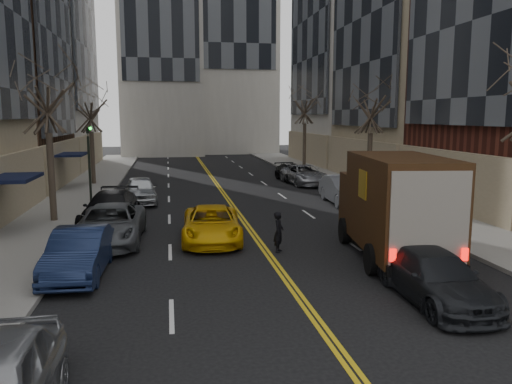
% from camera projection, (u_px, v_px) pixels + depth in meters
% --- Properties ---
extents(sidewalk_left, '(4.00, 66.00, 0.15)m').
position_uv_depth(sidewalk_left, '(76.00, 198.00, 30.06)').
color(sidewalk_left, slate).
rests_on(sidewalk_left, ground).
extents(sidewalk_right, '(4.00, 66.00, 0.15)m').
position_uv_depth(sidewalk_right, '(359.00, 190.00, 33.16)').
color(sidewalk_right, slate).
rests_on(sidewalk_right, ground).
extents(tree_lf_mid, '(3.20, 3.20, 8.91)m').
position_uv_depth(tree_lf_mid, '(45.00, 79.00, 22.29)').
color(tree_lf_mid, '#382D23').
rests_on(tree_lf_mid, sidewalk_left).
extents(tree_lf_far, '(3.20, 3.20, 8.12)m').
position_uv_depth(tree_lf_far, '(90.00, 101.00, 35.03)').
color(tree_lf_far, '#382D23').
rests_on(tree_lf_far, sidewalk_left).
extents(tree_rt_mid, '(3.20, 3.20, 8.32)m').
position_uv_depth(tree_rt_mid, '(372.00, 96.00, 30.26)').
color(tree_rt_mid, '#382D23').
rests_on(tree_rt_mid, sidewalk_right).
extents(tree_rt_far, '(3.20, 3.20, 9.11)m').
position_uv_depth(tree_rt_far, '(305.00, 96.00, 44.77)').
color(tree_rt_far, '#382D23').
rests_on(tree_rt_far, sidewalk_right).
extents(traffic_signal, '(0.29, 0.26, 4.70)m').
position_uv_depth(traffic_signal, '(89.00, 159.00, 25.05)').
color(traffic_signal, black).
rests_on(traffic_signal, sidewalk_left).
extents(ups_truck, '(3.39, 6.93, 3.65)m').
position_uv_depth(ups_truck, '(394.00, 207.00, 17.27)').
color(ups_truck, black).
rests_on(ups_truck, ground).
extents(observer_sedan, '(1.96, 4.64, 1.34)m').
position_uv_depth(observer_sedan, '(435.00, 277.00, 13.41)').
color(observer_sedan, black).
rests_on(observer_sedan, ground).
extents(taxi, '(2.60, 5.06, 1.37)m').
position_uv_depth(taxi, '(212.00, 224.00, 19.89)').
color(taxi, '#DDA509').
rests_on(taxi, ground).
extents(pedestrian, '(0.55, 0.65, 1.50)m').
position_uv_depth(pedestrian, '(279.00, 232.00, 18.27)').
color(pedestrian, black).
rests_on(pedestrian, ground).
extents(parked_lf_b, '(1.71, 4.52, 1.47)m').
position_uv_depth(parked_lf_b, '(79.00, 253.00, 15.55)').
color(parked_lf_b, '#131E3E').
rests_on(parked_lf_b, ground).
extents(parked_lf_c, '(2.63, 5.46, 1.50)m').
position_uv_depth(parked_lf_c, '(110.00, 225.00, 19.53)').
color(parked_lf_c, '#4E5156').
rests_on(parked_lf_c, ground).
extents(parked_lf_d, '(2.60, 5.45, 1.53)m').
position_uv_depth(parked_lf_d, '(110.00, 209.00, 22.68)').
color(parked_lf_d, black).
rests_on(parked_lf_d, ground).
extents(parked_lf_e, '(2.11, 4.55, 1.51)m').
position_uv_depth(parked_lf_e, '(140.00, 190.00, 28.64)').
color(parked_lf_e, '#B8BDC1').
rests_on(parked_lf_e, ground).
extents(parked_rt_a, '(1.91, 4.96, 1.61)m').
position_uv_depth(parked_rt_a, '(344.00, 190.00, 28.24)').
color(parked_rt_a, '#484A4F').
rests_on(parked_rt_a, ground).
extents(parked_rt_b, '(2.77, 5.29, 1.42)m').
position_uv_depth(parked_rt_b, '(305.00, 175.00, 36.33)').
color(parked_rt_b, '#ACAEB4').
rests_on(parked_rt_b, ground).
extents(parked_rt_c, '(2.11, 4.57, 1.29)m').
position_uv_depth(parked_rt_c, '(292.00, 172.00, 38.38)').
color(parked_rt_c, black).
rests_on(parked_rt_c, ground).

